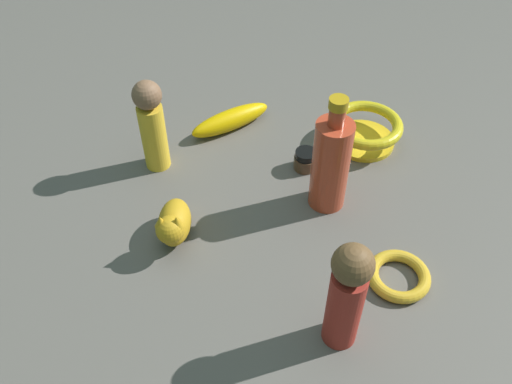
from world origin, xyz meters
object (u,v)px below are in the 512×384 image
at_px(banana, 230,120).
at_px(person_figure_child, 347,295).
at_px(nail_polish_jar, 305,160).
at_px(bowl, 365,129).
at_px(person_figure_adult, 152,124).
at_px(cat_figurine, 174,223).
at_px(bangle, 399,276).
at_px(bottle_tall, 331,163).

bearing_deg(banana, person_figure_child, -102.57).
bearing_deg(nail_polish_jar, bowl, 124.85).
distance_m(bowl, person_figure_child, 0.45).
height_order(person_figure_adult, cat_figurine, person_figure_adult).
relative_size(bangle, bowl, 0.70).
height_order(person_figure_adult, bottle_tall, bottle_tall).
distance_m(bangle, nail_polish_jar, 0.30).
bearing_deg(bottle_tall, banana, -135.74).
height_order(banana, nail_polish_jar, banana).
distance_m(bottle_tall, person_figure_child, 0.27).
bearing_deg(banana, bowl, -42.03).
height_order(person_figure_adult, person_figure_child, person_figure_child).
relative_size(cat_figurine, person_figure_child, 0.64).
height_order(bowl, nail_polish_jar, bowl).
height_order(banana, bottle_tall, bottle_tall).
xyz_separation_m(banana, bottle_tall, (0.20, 0.19, 0.07)).
height_order(bangle, bottle_tall, bottle_tall).
distance_m(bangle, banana, 0.48).
bearing_deg(person_figure_child, banana, -156.47).
height_order(person_figure_child, nail_polish_jar, person_figure_child).
distance_m(bangle, cat_figurine, 0.38).
xyz_separation_m(bangle, nail_polish_jar, (-0.26, -0.15, 0.01)).
distance_m(cat_figurine, bowl, 0.44).
bearing_deg(person_figure_adult, bowl, 102.79).
distance_m(bottle_tall, nail_polish_jar, 0.12).
relative_size(person_figure_child, nail_polish_jar, 4.50).
relative_size(person_figure_adult, cat_figurine, 1.48).
xyz_separation_m(person_figure_adult, bangle, (0.25, 0.43, -0.09)).
distance_m(cat_figurine, nail_polish_jar, 0.29).
bearing_deg(bangle, person_figure_child, -43.04).
bearing_deg(bowl, nail_polish_jar, -55.15).
bearing_deg(nail_polish_jar, banana, -125.49).
bearing_deg(person_figure_child, bangle, 136.96).
bearing_deg(cat_figurine, nail_polish_jar, 131.15).
relative_size(bangle, nail_polish_jar, 2.29).
relative_size(bangle, cat_figurine, 0.80).
xyz_separation_m(bangle, person_figure_child, (0.11, -0.10, 0.10)).
relative_size(person_figure_adult, bottle_tall, 0.84).
relative_size(cat_figurine, nail_polish_jar, 2.87).
bearing_deg(nail_polish_jar, person_figure_child, 7.89).
xyz_separation_m(banana, nail_polish_jar, (0.11, 0.16, -0.00)).
bearing_deg(bottle_tall, nail_polish_jar, -156.44).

